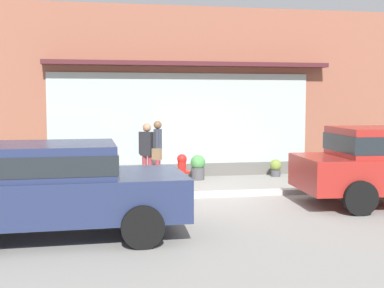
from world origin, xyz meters
name	(u,v)px	position (x,y,z in m)	size (l,w,h in m)	color
ground_plane	(213,195)	(0.00, 0.00, 0.00)	(60.00, 60.00, 0.00)	gray
curb_strip	(215,194)	(0.00, -0.20, 0.06)	(14.00, 0.24, 0.12)	#B2B2AD
storefront	(188,94)	(0.00, 3.18, 2.36)	(14.00, 0.81, 4.83)	#935642
fire_hydrant	(182,171)	(-0.52, 1.14, 0.42)	(0.39, 0.35, 0.84)	red
pedestrian_with_handbag	(148,150)	(-1.35, 1.41, 0.93)	(0.54, 0.48, 1.61)	#8E333D
pedestrian_passerby	(158,146)	(-1.00, 2.21, 0.94)	(0.25, 0.44, 1.63)	#8E333D
parked_car_navy	(52,183)	(-3.32, -3.01, 0.86)	(4.13, 2.14, 1.50)	navy
potted_plant_low_front	(353,151)	(4.89, 2.63, 0.67)	(0.40, 0.40, 1.39)	#33473D
potted_plant_by_entrance	(14,168)	(-4.72, 2.29, 0.45)	(0.49, 0.49, 0.81)	#B7B2A3
potted_plant_trailing_edge	(68,163)	(-3.36, 2.56, 0.52)	(0.48, 0.48, 1.09)	#B7B2A3
potted_plant_window_center	(198,167)	(0.11, 2.29, 0.36)	(0.41, 0.41, 0.68)	#4C4C51
potted_plant_doorstep	(276,167)	(2.42, 2.47, 0.26)	(0.33, 0.33, 0.49)	#4C4C51
potted_plant_window_right	(317,167)	(3.65, 2.41, 0.26)	(0.31, 0.31, 0.50)	#33473D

